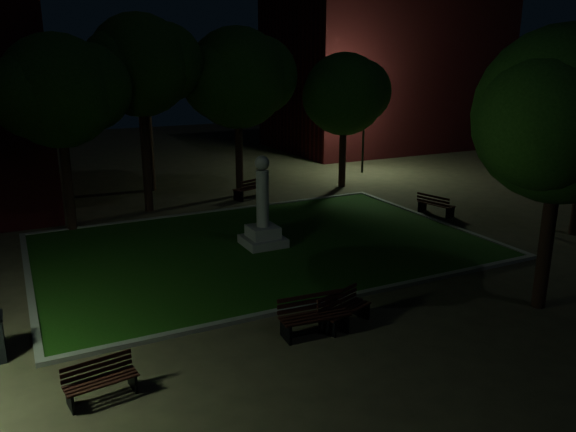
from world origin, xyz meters
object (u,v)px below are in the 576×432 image
monument (263,221)px  bench_far_side (252,189)px  bench_near_left (314,316)px  bench_west_near (101,381)px  bench_right_side (435,205)px  bench_near_right (343,310)px

monument → bench_far_side: monument is taller
bench_near_left → bench_far_side: (4.01, 13.30, 0.02)m
monument → bench_west_near: monument is taller
bench_west_near → bench_right_side: (14.93, 7.58, 0.06)m
bench_near_left → bench_west_near: size_ratio=1.21×
bench_near_right → monument: bearing=64.8°
bench_near_right → bench_far_side: 13.57m
bench_near_left → bench_near_right: size_ratio=1.09×
monument → bench_right_side: 8.39m
bench_near_right → bench_far_side: bench_far_side is taller
bench_right_side → bench_far_side: bearing=29.4°
bench_west_near → bench_right_side: size_ratio=0.85×
monument → bench_far_side: bearing=70.2°
bench_near_right → bench_right_side: bearing=18.6°
bench_right_side → monument: bearing=80.3°
bench_near_left → bench_right_side: size_ratio=1.04×
bench_west_near → bench_right_side: 16.75m
monument → bench_west_near: bearing=-133.5°
bench_near_left → bench_west_near: 5.07m
bench_right_side → bench_far_side: bench_far_side is taller
monument → bench_near_right: 6.43m
bench_near_left → bench_west_near: (-5.04, -0.48, -0.08)m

